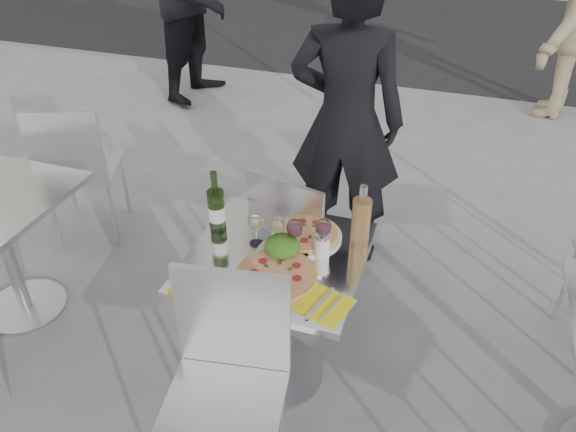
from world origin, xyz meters
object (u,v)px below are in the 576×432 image
(wine_bottle, at_px, (216,208))
(napkin_right, at_px, (325,305))
(salad_plate, at_px, (282,248))
(chair_far, at_px, (296,235))
(pizza_far, at_px, (307,234))
(sugar_shaker, at_px, (322,245))
(napkin_left, at_px, (196,283))
(woman_diner, at_px, (346,122))
(wineglass_red_a, at_px, (295,229))
(wineglass_white_a, at_px, (256,223))
(side_chair_lfar, at_px, (76,163))
(pedestrian_b, at_px, (571,13))
(pizza_near, at_px, (277,274))
(wineglass_red_b, at_px, (323,229))
(chair_near, at_px, (227,372))
(wineglass_white_b, at_px, (277,225))
(carafe, at_px, (361,221))
(main_table, at_px, (277,293))

(wine_bottle, bearing_deg, napkin_right, -29.12)
(salad_plate, bearing_deg, napkin_right, -44.15)
(chair_far, height_order, wine_bottle, wine_bottle)
(napkin_right, bearing_deg, pizza_far, 131.46)
(salad_plate, bearing_deg, sugar_shaker, 16.13)
(salad_plate, xyz_separation_m, napkin_left, (-0.26, -0.28, -0.03))
(woman_diner, bearing_deg, wine_bottle, 67.83)
(chair_far, xyz_separation_m, salad_plate, (0.07, -0.43, 0.25))
(salad_plate, distance_m, wineglass_red_a, 0.09)
(chair_far, relative_size, wineglass_white_a, 5.74)
(side_chair_lfar, xyz_separation_m, sugar_shaker, (1.71, -0.64, 0.24))
(chair_far, bearing_deg, pedestrian_b, -99.56)
(pizza_near, bearing_deg, woman_diner, 90.50)
(pizza_far, height_order, wineglass_red_b, wineglass_red_b)
(chair_near, height_order, pedestrian_b, pedestrian_b)
(wineglass_white_a, height_order, wineglass_red_a, same)
(chair_far, xyz_separation_m, wineglass_white_b, (0.03, -0.38, 0.32))
(napkin_right, bearing_deg, chair_near, -121.72)
(chair_far, bearing_deg, woman_diner, -83.73)
(chair_near, bearing_deg, wineglass_red_b, 63.03)
(pedestrian_b, xyz_separation_m, salad_plate, (-1.37, -3.78, -0.14))
(pizza_far, bearing_deg, napkin_left, -126.87)
(side_chair_lfar, bearing_deg, chair_far, 149.92)
(pedestrian_b, height_order, wineglass_white_b, pedestrian_b)
(chair_near, distance_m, wineglass_white_b, 0.63)
(chair_far, distance_m, wineglass_red_a, 0.52)
(wineglass_red_a, relative_size, wineglass_red_b, 1.00)
(sugar_shaker, distance_m, wineglass_red_b, 0.07)
(chair_far, bearing_deg, sugar_shaker, 134.57)
(pizza_near, relative_size, wineglass_white_b, 2.06)
(wine_bottle, relative_size, wineglass_red_b, 1.87)
(pizza_near, distance_m, wine_bottle, 0.43)
(sugar_shaker, relative_size, napkin_right, 0.48)
(side_chair_lfar, distance_m, woman_diner, 1.65)
(pedestrian_b, distance_m, pizza_far, 3.86)
(side_chair_lfar, relative_size, wineglass_red_a, 5.99)
(salad_plate, distance_m, carafe, 0.35)
(woman_diner, xyz_separation_m, pizza_far, (0.05, -0.92, -0.12))
(main_table, height_order, wine_bottle, wine_bottle)
(pizza_far, distance_m, wineglass_white_b, 0.17)
(carafe, height_order, wineglass_white_a, carafe)
(main_table, height_order, salad_plate, salad_plate)
(wine_bottle, relative_size, napkin_left, 1.47)
(chair_far, distance_m, woman_diner, 0.74)
(woman_diner, xyz_separation_m, napkin_left, (-0.27, -1.35, -0.13))
(pizza_far, distance_m, wineglass_red_b, 0.15)
(wine_bottle, distance_m, wineglass_red_b, 0.48)
(chair_far, xyz_separation_m, wineglass_white_a, (-0.06, -0.39, 0.32))
(salad_plate, bearing_deg, chair_near, -94.87)
(wineglass_white_b, distance_m, napkin_right, 0.42)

